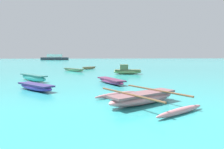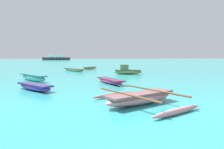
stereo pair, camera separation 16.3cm
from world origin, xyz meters
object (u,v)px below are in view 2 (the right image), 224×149
(moored_boat_1, at_px, (33,77))
(moored_boat_4, at_px, (141,98))
(moored_boat_2, at_px, (127,71))
(moored_boat_5, at_px, (35,87))
(moored_boat_6, at_px, (110,81))
(moored_boat_0, at_px, (74,70))
(moored_boat_3, at_px, (90,68))
(distant_ferry, at_px, (57,58))

(moored_boat_1, xyz_separation_m, moored_boat_4, (6.06, -7.21, -0.03))
(moored_boat_2, distance_m, moored_boat_5, 10.48)
(moored_boat_5, bearing_deg, moored_boat_4, 9.75)
(moored_boat_4, height_order, moored_boat_6, moored_boat_4)
(moored_boat_0, bearing_deg, moored_boat_3, 114.82)
(moored_boat_6, bearing_deg, distant_ferry, 170.99)
(moored_boat_2, bearing_deg, distant_ferry, 112.13)
(moored_boat_3, distance_m, moored_boat_5, 16.07)
(moored_boat_3, relative_size, distant_ferry, 0.18)
(moored_boat_3, xyz_separation_m, distant_ferry, (-15.17, 55.76, 0.77))
(moored_boat_0, xyz_separation_m, moored_boat_5, (-0.62, -12.53, 0.01))
(moored_boat_2, height_order, moored_boat_4, moored_boat_2)
(moored_boat_2, relative_size, distant_ferry, 0.26)
(moored_boat_0, xyz_separation_m, moored_boat_3, (1.69, 3.37, 0.00))
(moored_boat_3, xyz_separation_m, moored_boat_6, (1.74, -13.74, -0.00))
(moored_boat_4, relative_size, moored_boat_6, 1.34)
(moored_boat_3, bearing_deg, distant_ferry, 61.70)
(moored_boat_0, height_order, distant_ferry, distant_ferry)
(moored_boat_4, distance_m, moored_boat_5, 5.83)
(moored_boat_0, height_order, moored_boat_5, moored_boat_5)
(moored_boat_1, relative_size, distant_ferry, 0.27)
(moored_boat_3, bearing_deg, moored_boat_0, -160.13)
(moored_boat_4, relative_size, distant_ferry, 0.38)
(moored_boat_0, xyz_separation_m, moored_boat_1, (-1.88, -8.64, 0.07))
(moored_boat_2, xyz_separation_m, moored_boat_6, (-2.07, -6.34, -0.15))
(moored_boat_1, height_order, moored_boat_5, moored_boat_1)
(moored_boat_6, height_order, distant_ferry, distant_ferry)
(moored_boat_2, bearing_deg, moored_boat_5, -120.34)
(moored_boat_5, distance_m, distant_ferry, 72.81)
(moored_boat_6, xyz_separation_m, distant_ferry, (-16.92, 69.50, 0.77))
(moored_boat_1, distance_m, moored_boat_6, 5.59)
(moored_boat_0, relative_size, moored_boat_1, 1.17)
(moored_boat_2, height_order, moored_boat_5, moored_boat_2)
(moored_boat_1, xyz_separation_m, moored_boat_3, (3.57, 12.01, -0.07))
(moored_boat_1, height_order, moored_boat_3, moored_boat_1)
(moored_boat_5, relative_size, distant_ferry, 0.23)
(moored_boat_5, bearing_deg, moored_boat_6, 72.58)
(moored_boat_3, relative_size, moored_boat_4, 0.47)
(moored_boat_0, distance_m, distant_ferry, 60.66)
(moored_boat_0, height_order, moored_boat_3, same)
(moored_boat_2, height_order, distant_ferry, distant_ferry)
(moored_boat_1, relative_size, moored_boat_3, 1.49)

